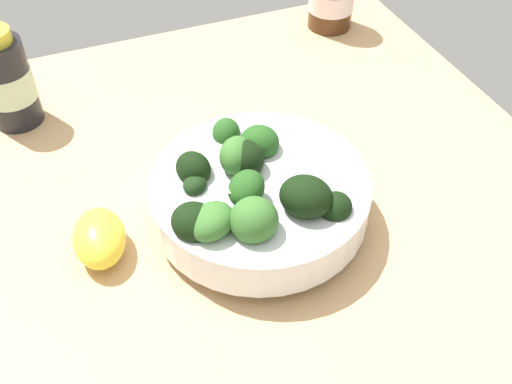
{
  "coord_description": "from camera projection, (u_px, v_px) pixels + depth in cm",
  "views": [
    {
      "loc": [
        -15.63,
        -42.63,
        45.05
      ],
      "look_at": [
        -0.39,
        -4.41,
        4.0
      ],
      "focal_mm": 41.44,
      "sensor_mm": 36.0,
      "label": 1
    }
  ],
  "objects": [
    {
      "name": "bowl_of_broccoli",
      "position": [
        254.0,
        195.0,
        0.58
      ],
      "size": [
        21.72,
        21.72,
        9.99
      ],
      "color": "white",
      "rests_on": "ground_plane"
    },
    {
      "name": "ground_plane",
      "position": [
        245.0,
        205.0,
        0.66
      ],
      "size": [
        70.88,
        70.88,
        4.49
      ],
      "primitive_type": "cube",
      "color": "tan"
    },
    {
      "name": "lemon_wedge",
      "position": [
        99.0,
        238.0,
        0.56
      ],
      "size": [
        5.85,
        7.81,
        4.1
      ],
      "primitive_type": "ellipsoid",
      "rotation": [
        0.0,
        0.0,
        4.59
      ],
      "color": "yellow",
      "rests_on": "ground_plane"
    },
    {
      "name": "bottle_tall",
      "position": [
        7.0,
        81.0,
        0.69
      ],
      "size": [
        5.98,
        5.98,
        12.16
      ],
      "color": "black",
      "rests_on": "ground_plane"
    }
  ]
}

